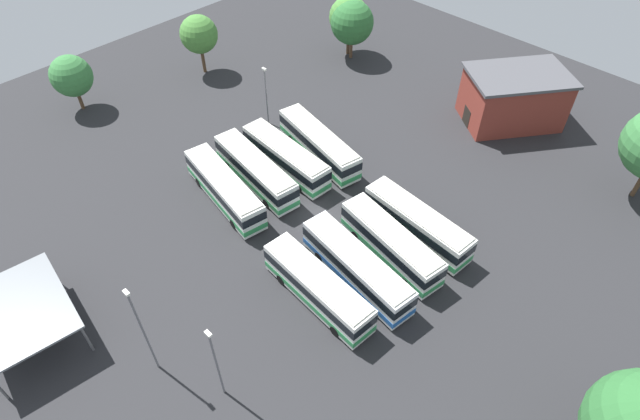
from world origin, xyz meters
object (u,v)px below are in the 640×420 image
bus_row0_slot2 (356,267)px  lamp_post_near_entrance (216,362)px  bus_row0_slot3 (318,287)px  bus_row0_slot0 (417,223)px  bus_row1_slot2 (256,170)px  tree_east_edge (352,23)px  lamp_post_mid_lot (266,94)px  bus_row0_slot1 (391,243)px  depot_building (514,98)px  maintenance_shelter (18,311)px  tree_south_edge (199,34)px  lamp_post_far_corner (142,329)px  tree_northwest (71,76)px  bus_row1_slot1 (286,157)px  bus_row1_slot3 (224,188)px  tree_northeast (349,17)px  bus_row1_slot0 (319,144)px

bus_row0_slot2 → lamp_post_near_entrance: 14.97m
lamp_post_near_entrance → bus_row0_slot3: bearing=-85.4°
bus_row0_slot0 → bus_row1_slot2: bearing=18.9°
tree_east_edge → lamp_post_mid_lot: bearing=101.0°
bus_row0_slot1 → depot_building: depot_building is taller
lamp_post_near_entrance → maintenance_shelter: bearing=27.6°
bus_row0_slot0 → tree_south_edge: bearing=-6.2°
lamp_post_mid_lot → lamp_post_far_corner: lamp_post_far_corner is taller
lamp_post_mid_lot → bus_row0_slot2: bearing=156.2°
depot_building → tree_northwest: (39.03, 34.91, 1.37)m
bus_row1_slot1 → lamp_post_far_corner: 25.26m
bus_row1_slot3 → bus_row1_slot2: bearing=-91.5°
bus_row1_slot3 → tree_northwest: bearing=4.7°
maintenance_shelter → tree_northeast: (13.03, -51.98, 2.07)m
bus_row1_slot3 → bus_row0_slot3: bearing=172.0°
bus_row1_slot3 → lamp_post_far_corner: size_ratio=1.27×
depot_building → tree_northwest: tree_northwest is taller
depot_building → tree_east_edge: (23.78, 2.04, 1.98)m
bus_row1_slot3 → lamp_post_mid_lot: lamp_post_mid_lot is taller
lamp_post_near_entrance → bus_row1_slot1: bearing=-53.2°
bus_row1_slot0 → maintenance_shelter: size_ratio=1.25×
lamp_post_far_corner → tree_northeast: 51.72m
bus_row1_slot2 → tree_east_edge: size_ratio=1.50×
lamp_post_mid_lot → lamp_post_near_entrance: (-23.24, 24.94, 0.38)m
lamp_post_mid_lot → lamp_post_near_entrance: 34.09m
bus_row0_slot2 → tree_northeast: (27.89, -29.48, 3.60)m
maintenance_shelter → bus_row0_slot2: bearing=-123.4°
bus_row0_slot0 → lamp_post_mid_lot: (23.76, -2.36, 2.32)m
bus_row0_slot0 → lamp_post_near_entrance: lamp_post_near_entrance is taller
lamp_post_mid_lot → bus_row0_slot1: bearing=165.7°
bus_row1_slot3 → maintenance_shelter: 20.80m
bus_row0_slot3 → lamp_post_mid_lot: (22.37, -14.14, 2.32)m
tree_northwest → tree_northeast: (-14.18, -33.40, 0.84)m
tree_south_edge → tree_east_edge: tree_east_edge is taller
bus_row0_slot0 → bus_row1_slot3: 19.24m
bus_row0_slot0 → maintenance_shelter: (15.42, 30.36, 1.54)m
bus_row0_slot1 → tree_south_edge: 39.73m
bus_row0_slot3 → lamp_post_far_corner: lamp_post_far_corner is taller
maintenance_shelter → lamp_post_near_entrance: lamp_post_near_entrance is taller
lamp_post_far_corner → tree_east_edge: (21.59, -45.95, -0.13)m
bus_row1_slot3 → tree_northeast: tree_northeast is taller
bus_row1_slot1 → tree_northwest: size_ratio=1.69×
bus_row1_slot1 → maintenance_shelter: 28.42m
bus_row1_slot0 → lamp_post_mid_lot: 9.05m
depot_building → bus_row1_slot1: bearing=63.9°
tree_east_edge → bus_row0_slot1: bearing=137.7°
bus_row0_slot3 → bus_row0_slot0: bearing=-96.7°
bus_row0_slot1 → bus_row1_slot1: bearing=-6.0°
bus_row1_slot3 → depot_building: bearing=-111.7°
lamp_post_near_entrance → tree_northwest: size_ratio=1.16×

